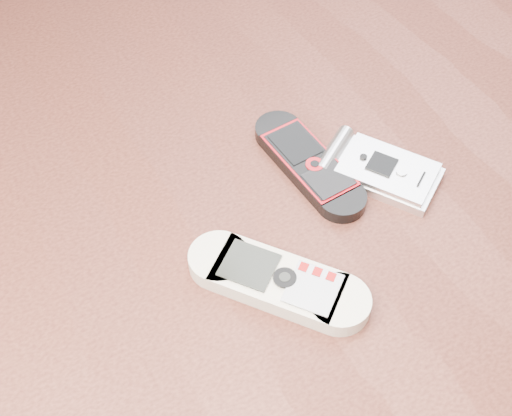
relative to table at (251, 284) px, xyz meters
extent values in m
cube|color=black|center=(0.00, 0.00, 0.09)|extent=(1.20, 0.80, 0.03)
cube|color=black|center=(0.54, 0.34, -0.29)|extent=(0.06, 0.06, 0.71)
cube|color=beige|center=(-0.01, -0.07, 0.11)|extent=(0.13, 0.15, 0.02)
cube|color=black|center=(0.07, 0.02, 0.11)|extent=(0.05, 0.14, 0.01)
cube|color=silver|center=(0.12, -0.02, 0.11)|extent=(0.10, 0.12, 0.02)
camera|label=1|loc=(-0.17, -0.32, 0.58)|focal=50.00mm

